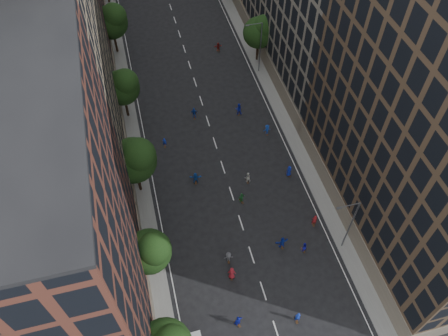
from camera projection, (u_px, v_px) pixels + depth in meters
name	position (u px, v px, depth m)	size (l,w,h in m)	color
ground	(202.00, 103.00, 66.64)	(240.00, 240.00, 0.00)	black
sidewalk_left	(118.00, 84.00, 69.26)	(4.00, 105.00, 0.15)	slate
sidewalk_right	(262.00, 61.00, 72.97)	(4.00, 105.00, 0.15)	slate
bldg_left_a	(40.00, 248.00, 34.45)	(14.00, 22.00, 30.00)	#582C21
bldg_left_b	(35.00, 48.00, 47.39)	(14.00, 26.00, 34.00)	#917D5F
tree_left_1	(150.00, 251.00, 44.79)	(4.80, 4.80, 8.21)	black
tree_left_2	(135.00, 159.00, 51.41)	(5.60, 5.60, 9.45)	black
tree_left_3	(123.00, 86.00, 60.30)	(5.00, 5.00, 8.58)	black
tree_left_4	(112.00, 21.00, 69.75)	(5.40, 5.40, 9.08)	black
tree_right_a	(260.00, 31.00, 68.75)	(5.00, 5.00, 8.39)	black
streetlamp_near	(349.00, 223.00, 47.28)	(2.64, 0.22, 9.06)	#595B60
streetlamp_far	(259.00, 45.00, 67.23)	(2.64, 0.22, 9.06)	#595B60
skater_1	(298.00, 317.00, 45.23)	(0.63, 0.41, 1.72)	#1632B4
skater_2	(304.00, 247.00, 50.41)	(0.73, 0.57, 1.50)	#1515AF
skater_4	(238.00, 321.00, 44.90)	(1.09, 0.45, 1.86)	#141FAA
skater_5	(282.00, 243.00, 50.63)	(1.63, 0.52, 1.76)	#132A9C
skater_6	(232.00, 273.00, 48.17)	(0.94, 0.61, 1.92)	maroon
skater_7	(314.00, 220.00, 52.55)	(0.64, 0.42, 1.74)	maroon
skater_8	(248.00, 178.00, 56.63)	(0.81, 0.63, 1.66)	white
skater_9	(228.00, 257.00, 49.53)	(1.06, 0.61, 1.64)	#48494E
skater_10	(242.00, 198.00, 54.64)	(0.98, 0.41, 1.67)	#217030
skater_11	(196.00, 178.00, 56.55)	(1.58, 0.50, 1.71)	#1444A2
skater_12	(289.00, 171.00, 57.28)	(0.83, 0.54, 1.70)	navy
skater_13	(165.00, 142.00, 60.58)	(0.55, 0.36, 1.51)	#1731BB
skater_14	(239.00, 109.00, 64.39)	(0.95, 0.74, 1.94)	#1726BD
skater_15	(267.00, 130.00, 61.98)	(1.07, 0.61, 1.65)	navy
skater_16	(194.00, 113.00, 63.91)	(1.10, 0.46, 1.87)	#153BAA
skater_17	(218.00, 47.00, 74.16)	(1.41, 0.45, 1.52)	maroon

